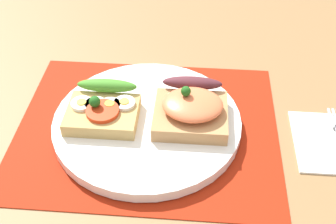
{
  "coord_description": "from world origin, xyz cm",
  "views": [
    {
      "loc": [
        6.62,
        -44.76,
        43.92
      ],
      "look_at": [
        3.0,
        0.0,
        3.38
      ],
      "focal_mm": 46.4,
      "sensor_mm": 36.0,
      "label": 1
    }
  ],
  "objects_px": {
    "napkin": "(335,142)",
    "plate": "(147,123)",
    "sandwich_salmon": "(191,108)",
    "sandwich_egg_tomato": "(103,108)"
  },
  "relations": [
    {
      "from": "sandwich_salmon",
      "to": "napkin",
      "type": "bearing_deg",
      "value": -4.3
    },
    {
      "from": "plate",
      "to": "napkin",
      "type": "relative_size",
      "value": 2.26
    },
    {
      "from": "plate",
      "to": "sandwich_salmon",
      "type": "distance_m",
      "value": 0.07
    },
    {
      "from": "plate",
      "to": "sandwich_egg_tomato",
      "type": "relative_size",
      "value": 2.7
    },
    {
      "from": "sandwich_salmon",
      "to": "sandwich_egg_tomato",
      "type": "bearing_deg",
      "value": -177.31
    },
    {
      "from": "sandwich_egg_tomato",
      "to": "napkin",
      "type": "relative_size",
      "value": 0.84
    },
    {
      "from": "plate",
      "to": "sandwich_egg_tomato",
      "type": "xyz_separation_m",
      "value": [
        -0.06,
        0.0,
        0.02
      ]
    },
    {
      "from": "plate",
      "to": "sandwich_salmon",
      "type": "height_order",
      "value": "sandwich_salmon"
    },
    {
      "from": "napkin",
      "to": "plate",
      "type": "bearing_deg",
      "value": 178.02
    },
    {
      "from": "sandwich_egg_tomato",
      "to": "napkin",
      "type": "xyz_separation_m",
      "value": [
        0.33,
        -0.01,
        -0.03
      ]
    }
  ]
}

